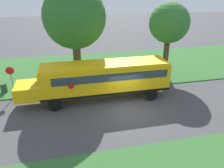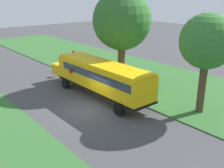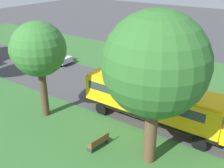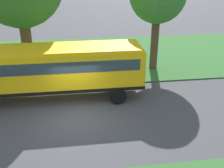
% 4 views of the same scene
% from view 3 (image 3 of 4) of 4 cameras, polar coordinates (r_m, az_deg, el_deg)
% --- Properties ---
extents(ground_plane, '(120.00, 120.00, 0.00)m').
position_cam_3_polar(ground_plane, '(23.14, 8.17, -4.17)').
color(ground_plane, '#424244').
extents(grass_far_side, '(10.00, 80.00, 0.07)m').
position_cam_3_polar(grass_far_side, '(30.77, 15.85, 2.62)').
color(grass_far_side, '#33662D').
rests_on(grass_far_side, ground).
extents(school_bus, '(2.84, 12.42, 3.16)m').
position_cam_3_polar(school_bus, '(19.54, 9.27, -3.51)').
color(school_bus, yellow).
rests_on(school_bus, ground).
extents(car_silver_nearest, '(2.02, 4.40, 1.56)m').
position_cam_3_polar(car_silver_nearest, '(33.00, -12.34, 6.02)').
color(car_silver_nearest, '#B7B7BC').
rests_on(car_silver_nearest, ground).
extents(oak_tree_beside_bus, '(5.70, 5.70, 9.15)m').
position_cam_3_polar(oak_tree_beside_bus, '(13.82, 9.55, 3.97)').
color(oak_tree_beside_bus, brown).
rests_on(oak_tree_beside_bus, ground).
extents(oak_tree_roadside_mid, '(4.00, 4.00, 7.51)m').
position_cam_3_polar(oak_tree_roadside_mid, '(19.66, -16.14, 7.12)').
color(oak_tree_roadside_mid, '#4C3826').
rests_on(oak_tree_roadside_mid, ground).
extents(park_bench, '(1.66, 0.73, 0.92)m').
position_cam_3_polar(park_bench, '(17.48, -2.95, -12.51)').
color(park_bench, brown).
rests_on(park_bench, ground).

